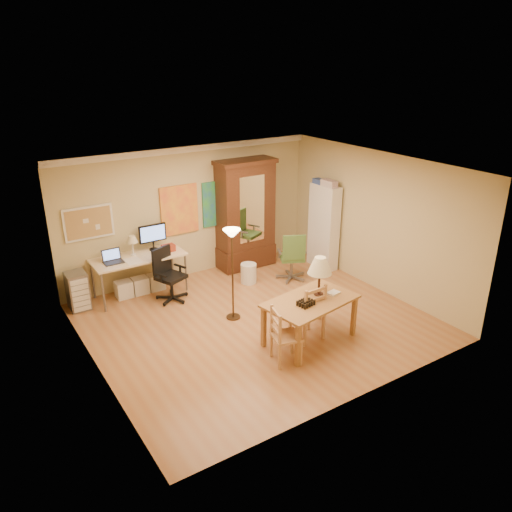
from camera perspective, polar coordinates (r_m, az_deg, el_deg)
floor at (r=8.82m, az=0.08°, el=-7.46°), size 5.50×5.50×0.00m
crown_molding at (r=9.98m, az=-7.80°, el=12.02°), size 5.50×0.08×0.12m
corkboard at (r=9.59m, az=-18.59°, el=3.62°), size 0.90×0.04×0.62m
art_panel_left at (r=10.16m, az=-8.75°, el=5.23°), size 0.80×0.04×1.00m
art_panel_right at (r=10.54m, az=-4.29°, el=6.05°), size 0.75×0.04×0.95m
dining_table at (r=7.98m, az=6.65°, el=-3.89°), size 1.60×1.11×1.38m
ladder_chair_back at (r=8.15m, az=6.02°, el=-6.55°), size 0.46×0.44×0.98m
ladder_chair_left at (r=7.56m, az=3.25°, el=-9.24°), size 0.49×0.50×0.90m
torchiere_lamp at (r=8.38m, az=-2.76°, el=0.94°), size 0.30×0.30×1.66m
computer_desk at (r=9.86m, az=-13.06°, el=-1.61°), size 1.74×0.76×1.31m
office_chair_black at (r=9.59m, az=-9.77°, el=-3.42°), size 0.63×0.63×1.02m
office_chair_green at (r=10.30m, az=4.11°, el=-1.27°), size 0.64×0.64×1.03m
drawer_cart at (r=9.65m, az=-19.70°, el=-3.78°), size 0.35×0.42×0.70m
armoire at (r=10.71m, az=-1.23°, el=3.99°), size 1.28×0.61×2.35m
bookshelf at (r=10.80m, az=7.74°, el=3.30°), size 0.27×0.73×1.83m
wastebin at (r=10.17m, az=-0.85°, el=-1.99°), size 0.33×0.33×0.41m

